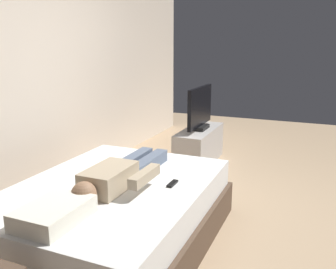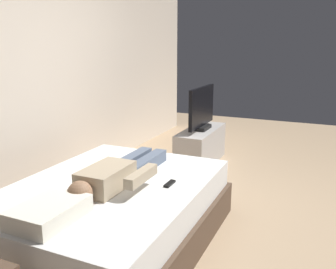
{
  "view_description": "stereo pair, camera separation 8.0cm",
  "coord_description": "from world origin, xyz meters",
  "px_view_note": "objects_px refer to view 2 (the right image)",
  "views": [
    {
      "loc": [
        -3.15,
        -0.93,
        1.65
      ],
      "look_at": [
        0.35,
        0.57,
        0.69
      ],
      "focal_mm": 38.32,
      "sensor_mm": 36.0,
      "label": 1
    },
    {
      "loc": [
        -3.12,
        -1.0,
        1.65
      ],
      "look_at": [
        0.35,
        0.57,
        0.69
      ],
      "focal_mm": 38.32,
      "sensor_mm": 36.0,
      "label": 2
    }
  ],
  "objects_px": {
    "tv_stand": "(201,146)",
    "tv": "(202,109)",
    "person": "(117,174)",
    "remote": "(170,184)",
    "pillow": "(49,212)",
    "bed": "(111,214)"
  },
  "relations": [
    {
      "from": "remote",
      "to": "tv",
      "type": "xyz_separation_m",
      "value": [
        2.14,
        0.47,
        0.24
      ]
    },
    {
      "from": "tv_stand",
      "to": "person",
      "type": "bearing_deg",
      "value": -178.3
    },
    {
      "from": "bed",
      "to": "remote",
      "type": "distance_m",
      "value": 0.57
    },
    {
      "from": "tv_stand",
      "to": "tv",
      "type": "distance_m",
      "value": 0.53
    },
    {
      "from": "person",
      "to": "pillow",
      "type": "bearing_deg",
      "value": 175.85
    },
    {
      "from": "pillow",
      "to": "tv_stand",
      "type": "xyz_separation_m",
      "value": [
        3.02,
        0.02,
        -0.35
      ]
    },
    {
      "from": "person",
      "to": "remote",
      "type": "xyz_separation_m",
      "value": [
        0.15,
        -0.4,
        -0.07
      ]
    },
    {
      "from": "person",
      "to": "remote",
      "type": "distance_m",
      "value": 0.44
    },
    {
      "from": "bed",
      "to": "tv",
      "type": "bearing_deg",
      "value": 0.37
    },
    {
      "from": "tv_stand",
      "to": "pillow",
      "type": "bearing_deg",
      "value": -179.71
    },
    {
      "from": "pillow",
      "to": "person",
      "type": "bearing_deg",
      "value": -4.15
    },
    {
      "from": "bed",
      "to": "tv_stand",
      "type": "xyz_separation_m",
      "value": [
        2.32,
        0.02,
        -0.01
      ]
    },
    {
      "from": "person",
      "to": "tv",
      "type": "relative_size",
      "value": 1.43
    },
    {
      "from": "remote",
      "to": "tv_stand",
      "type": "xyz_separation_m",
      "value": [
        2.14,
        0.47,
        -0.3
      ]
    },
    {
      "from": "pillow",
      "to": "remote",
      "type": "xyz_separation_m",
      "value": [
        0.88,
        -0.46,
        -0.05
      ]
    },
    {
      "from": "bed",
      "to": "remote",
      "type": "bearing_deg",
      "value": -68.53
    },
    {
      "from": "person",
      "to": "remote",
      "type": "bearing_deg",
      "value": -69.53
    },
    {
      "from": "pillow",
      "to": "remote",
      "type": "bearing_deg",
      "value": -27.49
    },
    {
      "from": "remote",
      "to": "pillow",
      "type": "bearing_deg",
      "value": 152.51
    },
    {
      "from": "bed",
      "to": "pillow",
      "type": "relative_size",
      "value": 4.25
    },
    {
      "from": "pillow",
      "to": "bed",
      "type": "bearing_deg",
      "value": 0.0
    },
    {
      "from": "bed",
      "to": "remote",
      "type": "relative_size",
      "value": 13.59
    }
  ]
}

